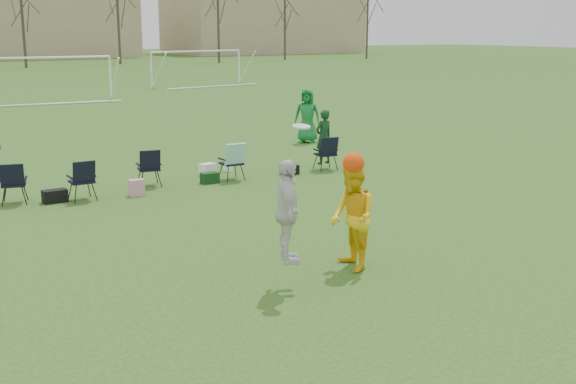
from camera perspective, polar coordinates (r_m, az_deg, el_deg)
ground at (r=11.52m, az=0.65°, el=-7.28°), size 260.00×260.00×0.00m
fielder_green_far at (r=25.55m, az=1.53°, el=6.05°), size 1.10×1.08×1.91m
center_contest at (r=11.60m, az=3.42°, el=-1.76°), size 2.25×1.28×2.57m
sideline_setup at (r=18.87m, az=-7.35°, el=2.20°), size 9.16×1.80×1.71m
goal_mid at (r=42.32m, az=-18.75°, el=9.38°), size 7.40×0.63×2.46m
goal_right at (r=51.96m, az=-7.22°, el=10.45°), size 7.35×1.14×2.46m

